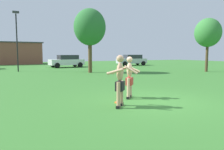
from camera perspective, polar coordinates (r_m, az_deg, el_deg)
The scene contains 10 objects.
ground_plane at distance 8.26m, azimuth 10.60°, elevation -6.80°, with size 80.00×80.00×0.00m, color #38752D.
player_near at distance 7.10m, azimuth 2.08°, elevation -1.22°, with size 0.75×0.89×1.73m.
player_in_red at distance 8.55m, azimuth 4.70°, elevation -0.37°, with size 0.84×0.72×1.65m.
frisbee at distance 7.85m, azimuth 1.75°, elevation -7.27°, with size 0.30×0.30×0.03m, color orange.
car_white_mid_lot at distance 28.29m, azimuth -11.86°, elevation 3.69°, with size 4.44×2.33×1.58m.
car_silver_far_end at distance 32.31m, azimuth 5.27°, elevation 4.03°, with size 4.44×2.33×1.58m.
lamp_post at distance 23.12m, azimuth -23.93°, elevation 9.69°, with size 0.60×0.24×5.83m.
outbuilding_behind_lot at distance 39.63m, azimuth -26.47°, elevation 5.21°, with size 11.45×5.74×3.63m.
tree_left_field at distance 20.23m, azimuth -5.91°, elevation 12.42°, with size 2.92×2.92×5.85m.
tree_behind_players at distance 23.00m, azimuth 24.06°, elevation 10.16°, with size 2.49×2.49×5.15m.
Camera 1 is at (-4.92, -6.39, 1.78)m, focal length 34.51 mm.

